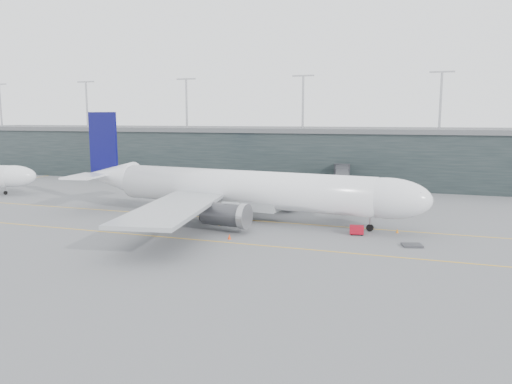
% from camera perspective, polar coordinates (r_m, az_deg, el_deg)
% --- Properties ---
extents(ground, '(320.00, 320.00, 0.00)m').
position_cam_1_polar(ground, '(95.14, -4.63, -2.45)').
color(ground, '#58585D').
rests_on(ground, ground).
extents(taxiline_a, '(160.00, 0.25, 0.02)m').
position_cam_1_polar(taxiline_a, '(91.56, -5.64, -2.89)').
color(taxiline_a, '#F1AE16').
rests_on(taxiline_a, ground).
extents(taxiline_b, '(160.00, 0.25, 0.02)m').
position_cam_1_polar(taxiline_b, '(77.66, -10.58, -5.06)').
color(taxiline_b, '#F1AE16').
rests_on(taxiline_b, ground).
extents(taxiline_lead_main, '(0.25, 60.00, 0.02)m').
position_cam_1_polar(taxiline_lead_main, '(111.90, 1.83, -0.78)').
color(taxiline_lead_main, '#F1AE16').
rests_on(taxiline_lead_main, ground).
extents(terminal, '(240.00, 36.00, 29.00)m').
position_cam_1_polar(terminal, '(148.73, 4.34, 4.45)').
color(terminal, black).
rests_on(terminal, ground).
extents(main_aircraft, '(68.33, 63.84, 19.15)m').
position_cam_1_polar(main_aircraft, '(88.97, -1.95, 0.32)').
color(main_aircraft, white).
rests_on(main_aircraft, ground).
extents(jet_bridge, '(10.23, 42.94, 6.54)m').
position_cam_1_polar(jet_bridge, '(112.04, 10.33, 1.62)').
color(jet_bridge, '#28292D').
rests_on(jet_bridge, ground).
extents(gse_cart, '(2.31, 1.67, 1.45)m').
position_cam_1_polar(gse_cart, '(79.04, 11.43, -4.25)').
color(gse_cart, maroon).
rests_on(gse_cart, ground).
extents(baggage_dolly, '(3.21, 2.84, 0.27)m').
position_cam_1_polar(baggage_dolly, '(74.18, 17.40, -5.82)').
color(baggage_dolly, '#333337').
rests_on(baggage_dolly, ground).
extents(uld_a, '(1.98, 1.64, 1.69)m').
position_cam_1_polar(uld_a, '(106.87, -4.52, -0.76)').
color(uld_a, '#37383D').
rests_on(uld_a, ground).
extents(uld_b, '(2.69, 2.47, 1.98)m').
position_cam_1_polar(uld_b, '(107.23, -4.08, -0.64)').
color(uld_b, '#37383D').
rests_on(uld_b, ground).
extents(uld_c, '(2.15, 1.74, 1.92)m').
position_cam_1_polar(uld_c, '(103.82, -3.13, -0.95)').
color(uld_c, '#37383D').
rests_on(uld_c, ground).
extents(cone_nose, '(0.42, 0.42, 0.67)m').
position_cam_1_polar(cone_nose, '(81.96, 15.85, -4.29)').
color(cone_nose, orange).
rests_on(cone_nose, ground).
extents(cone_wing_stbd, '(0.50, 0.50, 0.79)m').
position_cam_1_polar(cone_wing_stbd, '(74.93, -3.06, -5.11)').
color(cone_wing_stbd, '#F9420D').
rests_on(cone_wing_stbd, ground).
extents(cone_wing_port, '(0.46, 0.46, 0.73)m').
position_cam_1_polar(cone_wing_port, '(103.89, 2.73, -1.31)').
color(cone_wing_port, '#D2400B').
rests_on(cone_wing_port, ground).
extents(cone_tail, '(0.40, 0.40, 0.63)m').
position_cam_1_polar(cone_tail, '(89.36, -12.57, -3.14)').
color(cone_tail, '#E3570C').
rests_on(cone_tail, ground).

